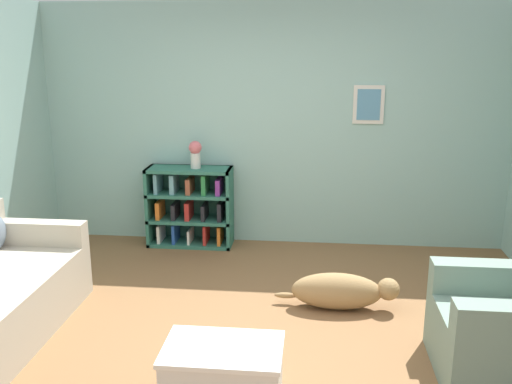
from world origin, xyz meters
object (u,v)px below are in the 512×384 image
(bookshelf, at_px, (190,206))
(dog, at_px, (341,291))
(vase, at_px, (195,153))
(coffee_table, at_px, (223,375))

(bookshelf, relative_size, dog, 0.88)
(dog, height_order, vase, vase)
(coffee_table, distance_m, dog, 1.63)
(coffee_table, relative_size, dog, 0.69)
(coffee_table, distance_m, vase, 3.06)
(coffee_table, xyz_separation_m, dog, (0.77, 1.43, -0.06))
(bookshelf, bearing_deg, coffee_table, -74.08)
(coffee_table, height_order, vase, vase)
(bookshelf, distance_m, dog, 2.16)
(dog, bearing_deg, vase, 136.82)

